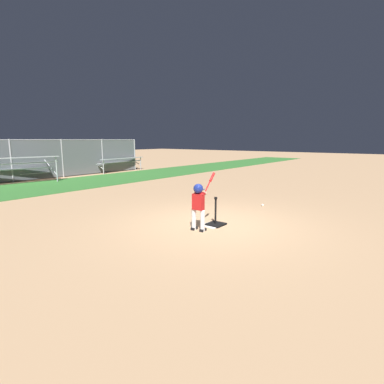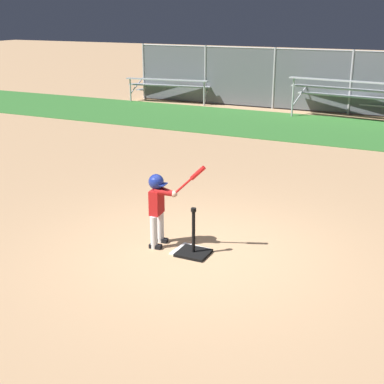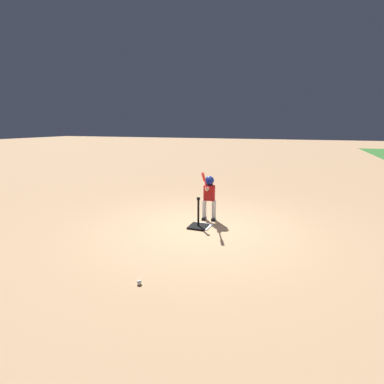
{
  "view_description": "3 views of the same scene",
  "coord_description": "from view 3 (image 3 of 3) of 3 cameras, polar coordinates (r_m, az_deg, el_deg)",
  "views": [
    {
      "loc": [
        -6.06,
        -4.09,
        2.09
      ],
      "look_at": [
        -0.75,
        0.1,
        0.9
      ],
      "focal_mm": 28.0,
      "sensor_mm": 36.0,
      "label": 1
    },
    {
      "loc": [
        2.88,
        -6.44,
        3.32
      ],
      "look_at": [
        -0.19,
        0.08,
        0.87
      ],
      "focal_mm": 50.0,
      "sensor_mm": 36.0,
      "label": 2
    },
    {
      "loc": [
        6.12,
        2.02,
        2.31
      ],
      "look_at": [
        -0.05,
        -0.25,
        0.83
      ],
      "focal_mm": 28.0,
      "sensor_mm": 36.0,
      "label": 3
    }
  ],
  "objects": [
    {
      "name": "batting_tee",
      "position": [
        6.92,
        1.21,
        -6.0
      ],
      "size": [
        0.45,
        0.4,
        0.71
      ],
      "color": "black",
      "rests_on": "ground_plane"
    },
    {
      "name": "batter_child",
      "position": [
        7.28,
        3.26,
        -0.1
      ],
      "size": [
        0.86,
        0.35,
        1.3
      ],
      "color": "silver",
      "rests_on": "ground_plane"
    },
    {
      "name": "baseball",
      "position": [
        4.68,
        -10.03,
        -16.57
      ],
      "size": [
        0.07,
        0.07,
        0.07
      ],
      "primitive_type": "sphere",
      "color": "white",
      "rests_on": "ground_plane"
    },
    {
      "name": "ground_plane",
      "position": [
        6.85,
        1.86,
        -7.05
      ],
      "size": [
        90.0,
        90.0,
        0.0
      ],
      "primitive_type": "plane",
      "color": "tan"
    },
    {
      "name": "home_plate",
      "position": [
        7.01,
        1.78,
        -6.49
      ],
      "size": [
        0.47,
        0.47,
        0.02
      ],
      "primitive_type": "cube",
      "rotation": [
        0.0,
        0.0,
        -0.08
      ],
      "color": "white",
      "rests_on": "ground_plane"
    }
  ]
}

